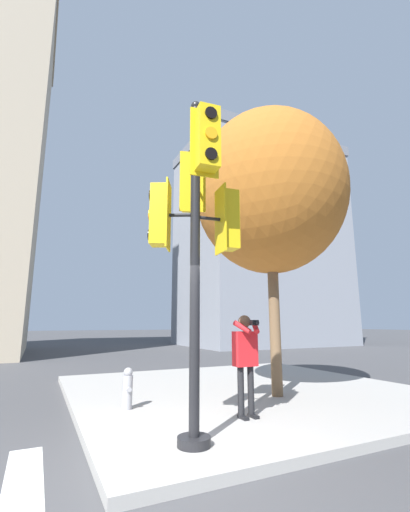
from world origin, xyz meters
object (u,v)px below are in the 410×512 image
(street_tree, at_px, (270,192))
(fire_hydrant, at_px, (128,388))
(person_photographer, at_px, (246,354))
(traffic_signal_pole, at_px, (196,215))

(street_tree, distance_m, fire_hydrant, 5.40)
(person_photographer, relative_size, fire_hydrant, 2.30)
(person_photographer, height_order, fire_hydrant, person_photographer)
(traffic_signal_pole, bearing_deg, fire_hydrant, 99.11)
(person_photographer, height_order, street_tree, street_tree)
(person_photographer, distance_m, street_tree, 4.14)
(person_photographer, xyz_separation_m, fire_hydrant, (-1.69, 1.43, -0.66))
(person_photographer, relative_size, street_tree, 0.25)
(traffic_signal_pole, xyz_separation_m, fire_hydrant, (-0.36, 2.26, -2.75))
(traffic_signal_pole, height_order, street_tree, street_tree)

